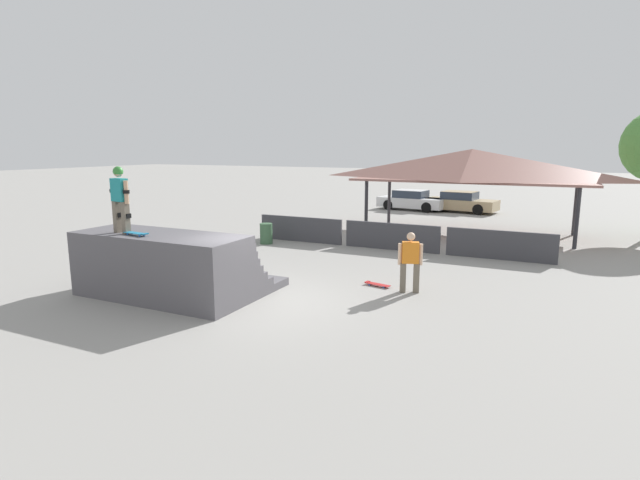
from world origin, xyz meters
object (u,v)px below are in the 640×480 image
trash_bin (266,234)px  parked_car_white (412,201)px  bystander_walking (410,259)px  parked_car_tan (461,202)px  skateboard_on_ground (377,284)px  skateboard_on_deck (137,233)px  skater_on_deck (120,195)px

trash_bin → parked_car_white: (2.37, 13.75, 0.18)m
bystander_walking → parked_car_tan: size_ratio=0.37×
parked_car_white → parked_car_tan: bearing=14.0°
skateboard_on_ground → trash_bin: 7.56m
bystander_walking → trash_bin: 8.54m
parked_car_white → parked_car_tan: 3.03m
parked_car_white → bystander_walking: bearing=-66.9°
trash_bin → parked_car_tan: parked_car_tan is taller
skateboard_on_deck → skateboard_on_ground: bearing=45.1°
parked_car_white → skateboard_on_deck: bearing=-85.2°
bystander_walking → skateboard_on_ground: 1.36m
skater_on_deck → parked_car_tan: skater_on_deck is taller
skater_on_deck → bystander_walking: size_ratio=1.03×
skateboard_on_ground → trash_bin: trash_bin is taller
skateboard_on_deck → skateboard_on_ground: (5.10, 4.01, -1.74)m
bystander_walking → trash_bin: (-7.33, 4.35, -0.51)m
trash_bin → bystander_walking: bearing=-30.7°
bystander_walking → skateboard_on_ground: size_ratio=2.09×
skater_on_deck → skateboard_on_deck: size_ratio=2.19×
skater_on_deck → parked_car_tan: (4.79, 22.12, -2.13)m
parked_car_white → skateboard_on_ground: bearing=-69.8°
skateboard_on_deck → parked_car_tan: skateboard_on_deck is taller
skater_on_deck → bystander_walking: 7.89m
skateboard_on_ground → parked_car_white: size_ratio=0.18×
skateboard_on_deck → bystander_walking: bearing=38.9°
trash_bin → skater_on_deck: bearing=-85.8°
skateboard_on_ground → parked_car_tan: parked_car_tan is taller
bystander_walking → trash_bin: bearing=-50.4°
skateboard_on_deck → parked_car_tan: bearing=86.4°
skateboard_on_ground → parked_car_tan: size_ratio=0.18×
trash_bin → parked_car_white: 13.96m
skateboard_on_ground → parked_car_tan: bearing=-75.5°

